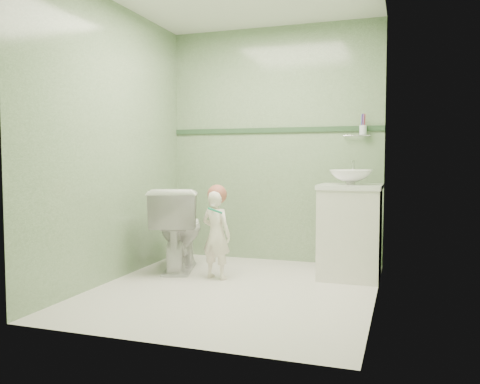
% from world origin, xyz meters
% --- Properties ---
extents(ground, '(2.50, 2.50, 0.00)m').
position_xyz_m(ground, '(0.00, 0.00, 0.00)').
color(ground, silver).
rests_on(ground, ground).
extents(room_shell, '(2.50, 2.54, 2.40)m').
position_xyz_m(room_shell, '(0.00, 0.00, 1.20)').
color(room_shell, gray).
rests_on(room_shell, ground).
extents(trim_stripe, '(2.20, 0.02, 0.05)m').
position_xyz_m(trim_stripe, '(0.00, 1.24, 1.35)').
color(trim_stripe, '#305031').
rests_on(trim_stripe, room_shell).
extents(vanity, '(0.52, 0.50, 0.80)m').
position_xyz_m(vanity, '(0.84, 0.70, 0.40)').
color(vanity, white).
rests_on(vanity, ground).
extents(counter, '(0.54, 0.52, 0.04)m').
position_xyz_m(counter, '(0.84, 0.70, 0.81)').
color(counter, white).
rests_on(counter, vanity).
extents(basin, '(0.37, 0.37, 0.13)m').
position_xyz_m(basin, '(0.84, 0.70, 0.89)').
color(basin, white).
rests_on(basin, counter).
extents(faucet, '(0.03, 0.13, 0.18)m').
position_xyz_m(faucet, '(0.84, 0.89, 0.97)').
color(faucet, silver).
rests_on(faucet, counter).
extents(cup_holder, '(0.26, 0.07, 0.21)m').
position_xyz_m(cup_holder, '(0.89, 1.18, 1.33)').
color(cup_holder, silver).
rests_on(cup_holder, room_shell).
extents(toilet, '(0.63, 0.86, 0.78)m').
position_xyz_m(toilet, '(-0.74, 0.51, 0.39)').
color(toilet, white).
rests_on(toilet, ground).
extents(toddler, '(0.32, 0.25, 0.78)m').
position_xyz_m(toddler, '(-0.27, 0.30, 0.39)').
color(toddler, white).
rests_on(toddler, ground).
extents(hair_cap, '(0.17, 0.17, 0.17)m').
position_xyz_m(hair_cap, '(-0.27, 0.33, 0.74)').
color(hair_cap, '#9F5643').
rests_on(hair_cap, toddler).
extents(teal_toothbrush, '(0.11, 0.14, 0.08)m').
position_xyz_m(teal_toothbrush, '(-0.23, 0.16, 0.62)').
color(teal_toothbrush, '#1A9568').
rests_on(teal_toothbrush, toddler).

